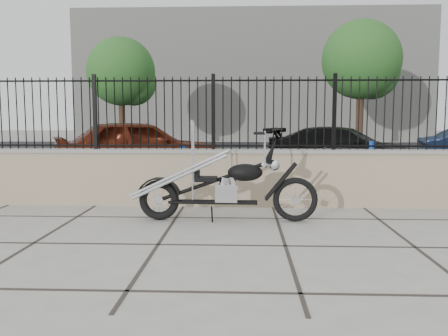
% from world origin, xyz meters
% --- Properties ---
extents(ground_plane, '(90.00, 90.00, 0.00)m').
position_xyz_m(ground_plane, '(0.00, 0.00, 0.00)').
color(ground_plane, '#99968E').
rests_on(ground_plane, ground).
extents(parking_lot, '(30.00, 30.00, 0.00)m').
position_xyz_m(parking_lot, '(0.00, 12.50, 0.00)').
color(parking_lot, black).
rests_on(parking_lot, ground).
extents(retaining_wall, '(14.00, 0.36, 0.96)m').
position_xyz_m(retaining_wall, '(0.00, 2.50, 0.48)').
color(retaining_wall, gray).
rests_on(retaining_wall, ground_plane).
extents(iron_fence, '(14.00, 0.08, 1.20)m').
position_xyz_m(iron_fence, '(0.00, 2.50, 1.56)').
color(iron_fence, black).
rests_on(iron_fence, retaining_wall).
extents(background_building, '(22.00, 6.00, 8.00)m').
position_xyz_m(background_building, '(0.00, 26.50, 4.00)').
color(background_building, beige).
rests_on(background_building, ground_plane).
extents(chopper_motorcycle, '(2.48, 0.49, 1.48)m').
position_xyz_m(chopper_motorcycle, '(-0.79, 1.31, 0.74)').
color(chopper_motorcycle, black).
rests_on(chopper_motorcycle, ground_plane).
extents(car_red, '(4.58, 3.22, 1.45)m').
position_xyz_m(car_red, '(-3.16, 6.56, 0.72)').
color(car_red, '#4D180B').
rests_on(car_red, parking_lot).
extents(car_black, '(4.54, 3.06, 1.22)m').
position_xyz_m(car_black, '(2.25, 7.69, 0.61)').
color(car_black, black).
rests_on(car_black, parking_lot).
extents(bollard_a, '(0.14, 0.14, 0.90)m').
position_xyz_m(bollard_a, '(-1.79, 4.63, 0.45)').
color(bollard_a, '#0C48B7').
rests_on(bollard_a, ground_plane).
extents(bollard_b, '(0.14, 0.14, 0.97)m').
position_xyz_m(bollard_b, '(2.27, 4.91, 0.49)').
color(bollard_b, '#0C59B6').
rests_on(bollard_b, ground_plane).
extents(tree_left, '(3.12, 3.12, 5.27)m').
position_xyz_m(tree_left, '(-6.13, 16.38, 3.69)').
color(tree_left, '#382619').
rests_on(tree_left, ground_plane).
extents(tree_right, '(3.58, 3.58, 6.04)m').
position_xyz_m(tree_right, '(4.83, 16.71, 4.23)').
color(tree_right, '#382619').
rests_on(tree_right, ground_plane).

